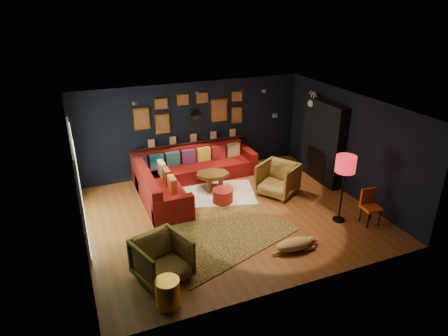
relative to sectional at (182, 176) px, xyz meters
name	(u,v)px	position (x,y,z in m)	size (l,w,h in m)	color
floor	(230,215)	(0.61, -1.81, -0.32)	(6.50, 6.50, 0.00)	brown
room_walls	(231,152)	(0.61, -1.81, 1.27)	(6.50, 6.50, 6.50)	black
sectional	(182,176)	(0.00, 0.00, 0.00)	(3.41, 2.69, 0.86)	maroon
ledge	(193,142)	(0.61, 0.87, 0.60)	(3.20, 0.12, 0.04)	black
gallery_wall	(192,111)	(0.60, 0.91, 1.48)	(3.15, 0.04, 1.02)	gold
sunburst_mirror	(196,115)	(0.71, 0.91, 1.38)	(0.47, 0.16, 0.47)	silver
fireplace	(322,144)	(3.71, -0.91, 0.70)	(0.31, 1.60, 2.20)	black
deer_head	(317,103)	(3.75, -0.41, 1.73)	(0.50, 0.28, 0.45)	white
sliding_door	(78,185)	(-2.60, -1.21, 0.78)	(0.06, 2.80, 2.20)	white
ceiling_spots	(217,100)	(0.61, -1.01, 2.24)	(3.30, 2.50, 0.06)	black
shag_rug	(216,193)	(0.69, -0.69, -0.31)	(1.95, 1.41, 0.03)	white
leopard_rug	(216,234)	(0.00, -2.46, -0.31)	(3.03, 2.16, 0.02)	#B28941
coffee_table	(213,176)	(0.70, -0.42, 0.06)	(1.02, 0.84, 0.45)	brown
pouf	(223,196)	(0.68, -1.19, -0.13)	(0.50, 0.50, 0.33)	maroon
armchair_left	(162,258)	(-1.42, -3.45, 0.13)	(0.88, 0.82, 0.90)	gold
armchair_right	(278,178)	(2.16, -1.28, 0.14)	(0.89, 0.84, 0.92)	gold
gold_stool	(168,293)	(-1.51, -4.16, -0.07)	(0.41, 0.41, 0.51)	gold
orange_chair	(370,203)	(3.37, -3.29, 0.15)	(0.41, 0.41, 0.81)	black
floor_lamp	(345,167)	(2.81, -2.99, 1.01)	(0.44, 0.44, 1.59)	black
dog	(295,242)	(1.25, -3.61, -0.13)	(1.08, 0.53, 0.34)	#AA8248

